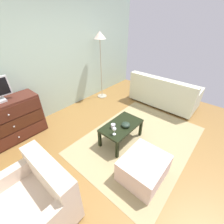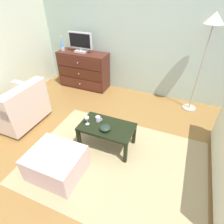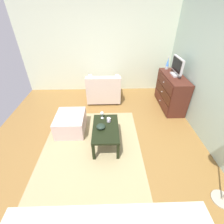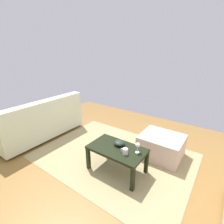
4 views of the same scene
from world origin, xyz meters
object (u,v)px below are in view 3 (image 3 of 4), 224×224
object	(u,v)px
tv	(177,66)
armchair	(104,90)
ottoman	(71,123)
dresser	(171,91)
lava_lamp	(168,64)
wine_glass	(102,113)
mug	(109,120)
coffee_table	(106,130)
bowl_decorative	(101,127)

from	to	relation	value
tv	armchair	size ratio (longest dim) A/B	0.63
ottoman	dresser	bearing A→B (deg)	111.21
dresser	lava_lamp	bearing A→B (deg)	-175.07
wine_glass	mug	distance (m)	0.20
dresser	lava_lamp	xyz separation A→B (m)	(-0.50, -0.04, 0.58)
tv	mug	xyz separation A→B (m)	(1.24, -1.68, -0.64)
dresser	coffee_table	distance (m)	2.20
lava_lamp	coffee_table	distance (m)	2.60
tv	mug	size ratio (longest dim) A/B	5.06
bowl_decorative	ottoman	distance (m)	0.84
wine_glass	bowl_decorative	bearing A→B (deg)	-3.44
tv	lava_lamp	xyz separation A→B (m)	(-0.47, -0.07, -0.08)
bowl_decorative	ottoman	size ratio (longest dim) A/B	0.24
wine_glass	mug	world-z (taller)	wine_glass
tv	coffee_table	xyz separation A→B (m)	(1.42, -1.74, -0.74)
dresser	coffee_table	bearing A→B (deg)	-51.18
wine_glass	ottoman	xyz separation A→B (m)	(-0.12, -0.69, -0.33)
bowl_decorative	lava_lamp	bearing A→B (deg)	137.16
bowl_decorative	armchair	bearing A→B (deg)	179.12
armchair	lava_lamp	bearing A→B (deg)	94.28
mug	bowl_decorative	distance (m)	0.24
mug	armchair	world-z (taller)	armchair
dresser	armchair	size ratio (longest dim) A/B	1.32
wine_glass	armchair	xyz separation A→B (m)	(-1.45, 0.01, -0.19)
lava_lamp	mug	distance (m)	2.41
lava_lamp	wine_glass	distance (m)	2.40
coffee_table	bowl_decorative	bearing A→B (deg)	-80.33
dresser	tv	world-z (taller)	tv
lava_lamp	bowl_decorative	bearing A→B (deg)	-42.84
ottoman	wine_glass	bearing A→B (deg)	80.22
mug	armchair	size ratio (longest dim) A/B	0.13
armchair	mug	bearing A→B (deg)	4.46
mug	bowl_decorative	bearing A→B (deg)	-38.38
lava_lamp	wine_glass	size ratio (longest dim) A/B	2.10
bowl_decorative	ottoman	bearing A→B (deg)	-122.70
ottoman	tv	bearing A→B (deg)	111.73
dresser	coffee_table	xyz separation A→B (m)	(1.38, -1.72, -0.08)
dresser	armchair	world-z (taller)	dresser
coffee_table	mug	world-z (taller)	mug
coffee_table	armchair	bearing A→B (deg)	-178.03
wine_glass	ottoman	bearing A→B (deg)	-99.78
coffee_table	wine_glass	world-z (taller)	wine_glass
coffee_table	mug	xyz separation A→B (m)	(-0.17, 0.06, 0.10)
tv	ottoman	world-z (taller)	tv
wine_glass	bowl_decorative	world-z (taller)	wine_glass
mug	bowl_decorative	xyz separation A→B (m)	(0.19, -0.15, -0.01)
tv	bowl_decorative	distance (m)	2.41
lava_lamp	armchair	xyz separation A→B (m)	(0.13, -1.73, -0.68)
coffee_table	armchair	world-z (taller)	armchair
dresser	armchair	bearing A→B (deg)	-101.87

